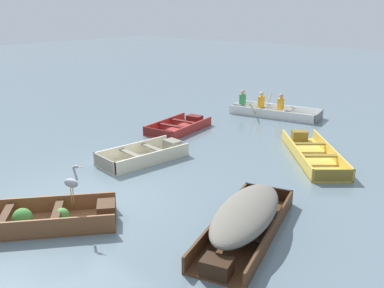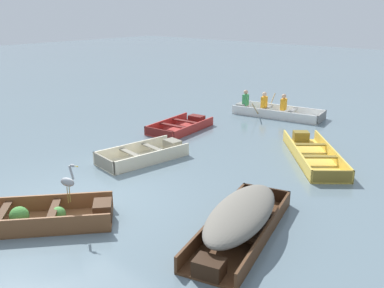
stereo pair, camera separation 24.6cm
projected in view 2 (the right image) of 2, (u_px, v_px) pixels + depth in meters
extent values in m
plane|color=slate|center=(84.00, 203.00, 9.43)|extent=(80.00, 80.00, 0.00)
cube|color=brown|center=(30.00, 223.00, 8.50)|extent=(2.95, 3.16, 0.04)
cube|color=brown|center=(34.00, 204.00, 8.93)|extent=(2.17, 2.48, 0.39)
cube|color=brown|center=(23.00, 228.00, 7.96)|extent=(2.17, 2.48, 0.39)
cube|color=#3F2716|center=(103.00, 210.00, 8.63)|extent=(0.61, 0.59, 0.35)
cube|color=#3F2716|center=(54.00, 210.00, 8.48)|extent=(0.85, 0.77, 0.04)
cube|color=#3F2716|center=(2.00, 213.00, 8.35)|extent=(0.85, 0.77, 0.04)
sphere|color=#4C9342|center=(58.00, 214.00, 8.53)|extent=(0.29, 0.29, 0.29)
sphere|color=#428438|center=(19.00, 216.00, 8.35)|extent=(0.38, 0.38, 0.38)
cube|color=#E5BC47|center=(313.00, 158.00, 12.12)|extent=(3.11, 3.42, 0.04)
cube|color=#E5BC47|center=(296.00, 153.00, 12.08)|extent=(2.35, 2.78, 0.34)
cube|color=#E5BC47|center=(332.00, 153.00, 12.07)|extent=(2.35, 2.78, 0.34)
cube|color=olive|center=(332.00, 177.00, 10.39)|extent=(0.83, 0.71, 0.34)
cube|color=olive|center=(301.00, 136.00, 13.60)|extent=(0.59, 0.58, 0.31)
cube|color=olive|center=(309.00, 145.00, 12.56)|extent=(0.83, 0.73, 0.04)
cube|color=olive|center=(319.00, 157.00, 11.54)|extent=(0.83, 0.73, 0.04)
cube|color=beige|center=(143.00, 159.00, 12.07)|extent=(1.46, 2.63, 0.04)
cube|color=beige|center=(132.00, 149.00, 12.40)|extent=(0.43, 2.47, 0.37)
cube|color=beige|center=(153.00, 158.00, 11.64)|extent=(0.43, 2.47, 0.37)
cube|color=gray|center=(104.00, 163.00, 11.27)|extent=(1.08, 0.22, 0.37)
cube|color=gray|center=(172.00, 145.00, 12.67)|extent=(0.54, 0.43, 0.33)
cube|color=gray|center=(153.00, 148.00, 12.22)|extent=(1.00, 0.31, 0.04)
cube|color=gray|center=(131.00, 153.00, 11.76)|extent=(1.00, 0.31, 0.04)
cube|color=#AD2D28|center=(180.00, 129.00, 15.00)|extent=(1.49, 2.55, 0.04)
cube|color=#AD2D28|center=(167.00, 123.00, 15.27)|extent=(0.33, 2.41, 0.30)
cube|color=#AD2D28|center=(194.00, 128.00, 14.64)|extent=(0.33, 2.41, 0.30)
cube|color=maroon|center=(159.00, 134.00, 14.03)|extent=(1.22, 0.19, 0.30)
cube|color=maroon|center=(197.00, 119.00, 15.76)|extent=(0.59, 0.42, 0.27)
cube|color=maroon|center=(186.00, 121.00, 15.22)|extent=(1.13, 0.29, 0.04)
cube|color=maroon|center=(174.00, 126.00, 14.65)|extent=(1.13, 0.29, 0.04)
cube|color=#4C2D19|center=(240.00, 234.00, 8.12)|extent=(1.91, 3.51, 0.04)
cube|color=#4C2D19|center=(267.00, 233.00, 7.86)|extent=(0.92, 3.24, 0.32)
cube|color=#4C2D19|center=(216.00, 221.00, 8.29)|extent=(0.92, 3.24, 0.32)
cube|color=black|center=(266.00, 194.00, 9.49)|extent=(1.05, 0.33, 0.32)
cube|color=black|center=(209.00, 267.00, 6.80)|extent=(0.56, 0.47, 0.29)
cube|color=black|center=(231.00, 235.00, 7.62)|extent=(0.98, 0.41, 0.04)
cube|color=black|center=(249.00, 212.00, 8.48)|extent=(0.98, 0.41, 0.04)
ellipsoid|color=#6B665B|center=(241.00, 213.00, 7.99)|extent=(1.70, 2.91, 0.43)
cube|color=white|center=(278.00, 116.00, 16.86)|extent=(3.61, 1.71, 0.04)
cube|color=white|center=(273.00, 115.00, 16.37)|extent=(3.43, 0.62, 0.34)
cube|color=white|center=(283.00, 109.00, 17.26)|extent=(3.43, 0.62, 0.34)
cube|color=gray|center=(322.00, 118.00, 15.97)|extent=(0.24, 1.14, 0.34)
cube|color=gray|center=(242.00, 107.00, 17.58)|extent=(0.44, 0.57, 0.31)
cube|color=gray|center=(266.00, 108.00, 17.05)|extent=(0.33, 1.06, 0.04)
cube|color=gray|center=(291.00, 111.00, 16.53)|extent=(0.33, 1.06, 0.04)
cube|color=orange|center=(284.00, 104.00, 16.61)|extent=(0.22, 0.31, 0.44)
sphere|color=tan|center=(284.00, 96.00, 16.52)|extent=(0.18, 0.18, 0.18)
cube|color=orange|center=(264.00, 102.00, 17.02)|extent=(0.22, 0.31, 0.44)
sphere|color=beige|center=(265.00, 94.00, 16.92)|extent=(0.18, 0.18, 0.18)
cube|color=#338C4C|center=(246.00, 100.00, 17.42)|extent=(0.22, 0.31, 0.44)
sphere|color=tan|center=(246.00, 92.00, 17.32)|extent=(0.18, 0.18, 0.18)
cylinder|color=tan|center=(255.00, 109.00, 16.34)|extent=(0.15, 0.64, 0.55)
cylinder|color=tan|center=(272.00, 101.00, 17.76)|extent=(0.15, 0.64, 0.55)
cylinder|color=olive|center=(70.00, 194.00, 8.47)|extent=(0.02, 0.02, 0.35)
cylinder|color=olive|center=(68.00, 195.00, 8.42)|extent=(0.02, 0.02, 0.35)
ellipsoid|color=#93999E|center=(67.00, 182.00, 8.36)|extent=(0.35, 0.22, 0.18)
cylinder|color=#93999E|center=(71.00, 173.00, 8.25)|extent=(0.12, 0.07, 0.28)
ellipsoid|color=#93999E|center=(72.00, 166.00, 8.18)|extent=(0.12, 0.09, 0.06)
cone|color=gold|center=(76.00, 166.00, 8.15)|extent=(0.10, 0.05, 0.02)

